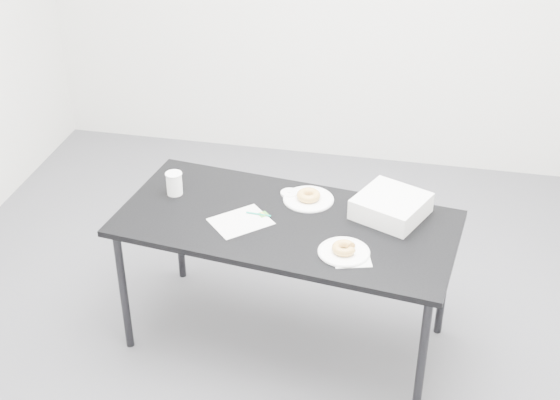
% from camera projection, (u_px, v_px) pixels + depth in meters
% --- Properties ---
extents(floor, '(4.00, 4.00, 0.00)m').
position_uv_depth(floor, '(268.00, 329.00, 4.10)').
color(floor, '#505055').
rests_on(floor, ground).
extents(table, '(1.67, 0.95, 0.72)m').
position_uv_depth(table, '(286.00, 231.00, 3.69)').
color(table, black).
rests_on(table, floor).
extents(scorecard, '(0.33, 0.33, 0.00)m').
position_uv_depth(scorecard, '(241.00, 221.00, 3.66)').
color(scorecard, silver).
rests_on(scorecard, table).
extents(logo_patch, '(0.06, 0.06, 0.00)m').
position_uv_depth(logo_patch, '(263.00, 214.00, 3.71)').
color(logo_patch, green).
rests_on(logo_patch, scorecard).
extents(pen, '(0.12, 0.02, 0.01)m').
position_uv_depth(pen, '(259.00, 214.00, 3.70)').
color(pen, '#0D9174').
rests_on(pen, scorecard).
extents(napkin, '(0.20, 0.20, 0.00)m').
position_uv_depth(napkin, '(351.00, 257.00, 3.41)').
color(napkin, silver).
rests_on(napkin, table).
extents(plate_near, '(0.23, 0.23, 0.01)m').
position_uv_depth(plate_near, '(344.00, 252.00, 3.44)').
color(plate_near, white).
rests_on(plate_near, napkin).
extents(donut_near, '(0.12, 0.12, 0.04)m').
position_uv_depth(donut_near, '(344.00, 248.00, 3.43)').
color(donut_near, '#D48F43').
rests_on(donut_near, plate_near).
extents(plate_far, '(0.25, 0.25, 0.01)m').
position_uv_depth(plate_far, '(308.00, 199.00, 3.82)').
color(plate_far, white).
rests_on(plate_far, table).
extents(donut_far, '(0.14, 0.14, 0.04)m').
position_uv_depth(donut_far, '(309.00, 195.00, 3.81)').
color(donut_far, '#D48F43').
rests_on(donut_far, plate_far).
extents(coffee_cup, '(0.08, 0.08, 0.12)m').
position_uv_depth(coffee_cup, '(174.00, 183.00, 3.85)').
color(coffee_cup, white).
rests_on(coffee_cup, table).
extents(cup_lid, '(0.09, 0.09, 0.01)m').
position_uv_depth(cup_lid, '(289.00, 193.00, 3.87)').
color(cup_lid, white).
rests_on(cup_lid, table).
extents(bakery_box, '(0.39, 0.39, 0.10)m').
position_uv_depth(bakery_box, '(391.00, 206.00, 3.68)').
color(bakery_box, white).
rests_on(bakery_box, table).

